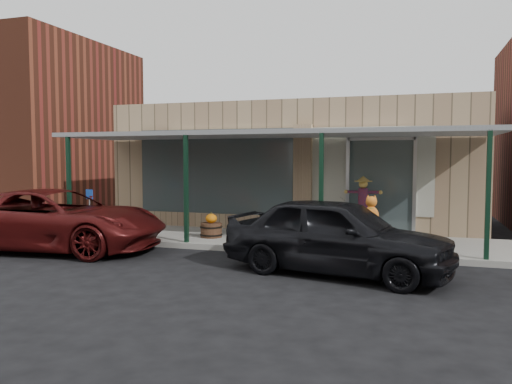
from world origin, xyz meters
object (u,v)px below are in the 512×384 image
(barrel_pumpkin, at_px, (211,228))
(car_maroon, at_px, (55,220))
(barrel_scarecrow, at_px, (363,217))
(handicap_sign, at_px, (90,206))
(parked_sedan, at_px, (337,235))

(barrel_pumpkin, xyz_separation_m, car_maroon, (-3.39, -2.30, 0.39))
(barrel_scarecrow, height_order, handicap_sign, barrel_scarecrow)
(barrel_pumpkin, relative_size, handicap_sign, 0.58)
(barrel_pumpkin, bearing_deg, barrel_scarecrow, 15.59)
(handicap_sign, xyz_separation_m, car_maroon, (0.11, -1.58, -0.21))
(barrel_scarecrow, distance_m, barrel_pumpkin, 4.26)
(barrel_scarecrow, bearing_deg, barrel_pumpkin, -167.87)
(handicap_sign, relative_size, car_maroon, 0.23)
(handicap_sign, bearing_deg, car_maroon, -72.28)
(parked_sedan, relative_size, car_maroon, 0.88)
(handicap_sign, xyz_separation_m, parked_sedan, (7.46, -2.00, -0.20))
(barrel_scarecrow, bearing_deg, parked_sedan, -95.45)
(barrel_pumpkin, bearing_deg, car_maroon, -145.85)
(parked_sedan, distance_m, car_maroon, 7.36)
(barrel_scarecrow, relative_size, car_maroon, 0.31)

